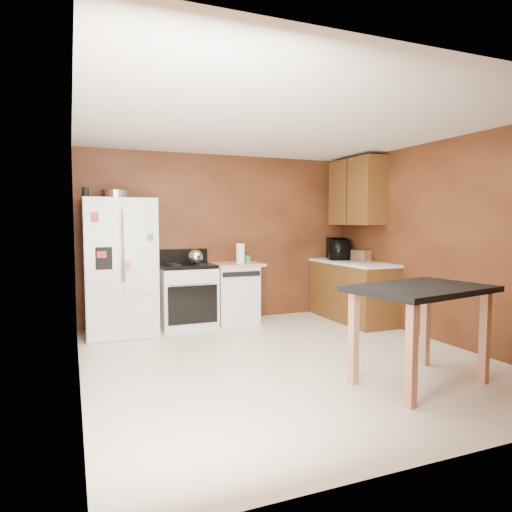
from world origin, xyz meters
TOP-DOWN VIEW (x-y plane):
  - floor at (0.00, 0.00)m, footprint 4.50×4.50m
  - ceiling at (0.00, 0.00)m, footprint 4.50×4.50m
  - wall_back at (0.00, 2.25)m, footprint 4.20×0.00m
  - wall_front at (0.00, -2.25)m, footprint 4.20×0.00m
  - wall_left at (-2.10, 0.00)m, footprint 0.00×4.50m
  - wall_right at (2.10, 0.00)m, footprint 0.00×4.50m
  - roasting_pan at (-1.58, 1.85)m, footprint 0.41×0.41m
  - pen_cup at (-1.96, 1.78)m, footprint 0.09×0.09m
  - kettle at (-0.53, 1.85)m, footprint 0.21×0.21m
  - paper_towel at (0.14, 1.86)m, footprint 0.15×0.15m
  - green_canister at (0.31, 2.00)m, footprint 0.12×0.12m
  - toaster at (1.75, 1.15)m, footprint 0.21×0.28m
  - microwave at (1.81, 1.87)m, footprint 0.55×0.65m
  - refrigerator at (-1.55, 1.86)m, footprint 0.90×0.80m
  - gas_range at (-0.64, 1.92)m, footprint 0.76×0.68m
  - dishwasher at (0.08, 1.95)m, footprint 0.78×0.63m
  - right_cabinets at (1.84, 1.48)m, footprint 0.63×1.58m
  - island at (0.81, -1.11)m, footprint 1.40×1.07m

SIDE VIEW (x-z plane):
  - floor at x=0.00m, z-range 0.00..0.00m
  - dishwasher at x=0.08m, z-range 0.01..0.90m
  - gas_range at x=-0.64m, z-range -0.09..1.01m
  - island at x=0.81m, z-range 0.32..1.23m
  - refrigerator at x=-1.55m, z-range 0.00..1.80m
  - right_cabinets at x=1.84m, z-range -0.32..2.13m
  - green_canister at x=0.31m, z-range 0.89..0.99m
  - toaster at x=1.75m, z-range 0.90..1.09m
  - kettle at x=-0.53m, z-range 0.90..1.11m
  - paper_towel at x=0.14m, z-range 0.89..1.18m
  - microwave at x=1.81m, z-range 0.90..1.20m
  - wall_back at x=0.00m, z-range -0.85..3.35m
  - wall_front at x=0.00m, z-range -0.85..3.35m
  - wall_left at x=-2.10m, z-range -1.00..3.50m
  - wall_right at x=2.10m, z-range -1.00..3.50m
  - roasting_pan at x=-1.58m, z-range 1.80..1.90m
  - pen_cup at x=-1.96m, z-range 1.80..1.93m
  - ceiling at x=0.00m, z-range 2.50..2.50m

